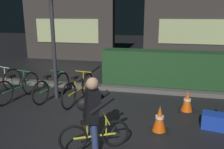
% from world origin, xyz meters
% --- Properties ---
extents(ground_plane, '(40.00, 40.00, 0.00)m').
position_xyz_m(ground_plane, '(0.00, 0.00, 0.00)').
color(ground_plane, black).
extents(sidewalk_curb, '(12.00, 0.24, 0.12)m').
position_xyz_m(sidewalk_curb, '(0.00, 2.20, 0.06)').
color(sidewalk_curb, '#56544F').
rests_on(sidewalk_curb, ground).
extents(hedge_row, '(4.80, 0.70, 1.08)m').
position_xyz_m(hedge_row, '(1.80, 3.10, 0.54)').
color(hedge_row, '#214723').
rests_on(hedge_row, ground).
extents(storefront_left, '(4.41, 0.54, 4.84)m').
position_xyz_m(storefront_left, '(-3.23, 6.50, 2.41)').
color(storefront_left, '#383330').
rests_on(storefront_left, ground).
extents(storefront_right, '(4.64, 0.54, 5.15)m').
position_xyz_m(storefront_right, '(2.64, 7.20, 2.56)').
color(storefront_right, '#383330').
rests_on(storefront_right, ground).
extents(street_post, '(0.10, 0.10, 2.92)m').
position_xyz_m(street_post, '(-1.45, 1.20, 1.46)').
color(street_post, '#2D2D33').
rests_on(street_post, ground).
extents(parked_bike_left_mid, '(0.46, 1.55, 0.72)m').
position_xyz_m(parked_bike_left_mid, '(-2.39, 0.90, 0.33)').
color(parked_bike_left_mid, black).
rests_on(parked_bike_left_mid, ground).
extents(parked_bike_center_left, '(0.46, 1.50, 0.70)m').
position_xyz_m(parked_bike_center_left, '(-1.54, 1.14, 0.32)').
color(parked_bike_center_left, black).
rests_on(parked_bike_center_left, ground).
extents(parked_bike_center_right, '(0.46, 1.62, 0.75)m').
position_xyz_m(parked_bike_center_right, '(-0.76, 1.07, 0.34)').
color(parked_bike_center_right, black).
rests_on(parked_bike_center_right, ground).
extents(traffic_cone_near, '(0.36, 0.36, 0.54)m').
position_xyz_m(traffic_cone_near, '(1.28, -0.10, 0.26)').
color(traffic_cone_near, black).
rests_on(traffic_cone_near, ground).
extents(traffic_cone_far, '(0.36, 0.36, 0.52)m').
position_xyz_m(traffic_cone_far, '(1.87, 1.00, 0.25)').
color(traffic_cone_far, black).
rests_on(traffic_cone_far, ground).
extents(blue_crate, '(0.49, 0.40, 0.30)m').
position_xyz_m(blue_crate, '(2.32, 0.30, 0.15)').
color(blue_crate, '#193DB7').
rests_on(blue_crate, ground).
extents(cyclist, '(1.07, 0.59, 1.25)m').
position_xyz_m(cyclist, '(0.21, -0.92, 0.63)').
color(cyclist, black).
rests_on(cyclist, ground).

